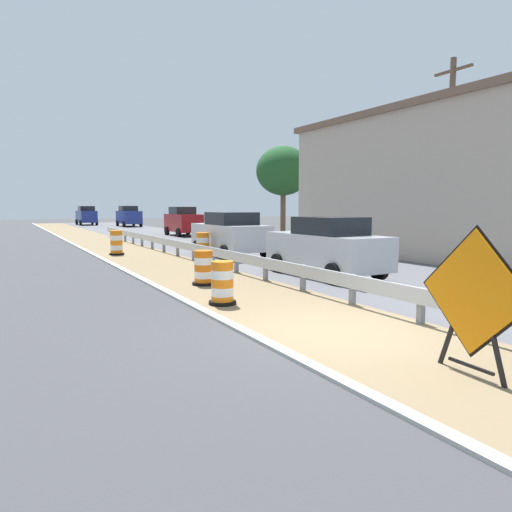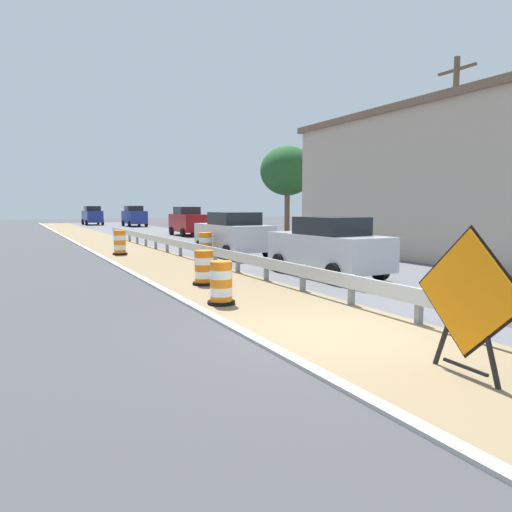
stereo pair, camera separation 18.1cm
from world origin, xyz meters
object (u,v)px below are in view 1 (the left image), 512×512
warning_sign_diamond (473,297)px  car_trailing_near_lane (129,216)px  traffic_barrel_mid (203,246)px  car_trailing_far_lane (86,216)px  car_lead_far_lane (327,246)px  traffic_barrel_far (116,244)px  car_lead_near_lane (230,234)px  utility_pole_near (449,157)px  car_mid_far_lane (183,221)px  traffic_barrel_close (204,269)px  traffic_barrel_nearest (222,285)px

warning_sign_diamond → car_trailing_near_lane: (7.14, 48.60, 0.06)m
traffic_barrel_mid → car_trailing_far_lane: car_trailing_far_lane is taller
car_lead_far_lane → traffic_barrel_far: bearing=23.0°
traffic_barrel_mid → car_lead_far_lane: car_lead_far_lane is taller
warning_sign_diamond → traffic_barrel_mid: warning_sign_diamond is taller
warning_sign_diamond → car_lead_near_lane: (3.75, 15.44, -0.07)m
traffic_barrel_mid → car_lead_near_lane: 1.49m
warning_sign_diamond → traffic_barrel_far: (-0.74, 18.28, -0.55)m
traffic_barrel_far → car_trailing_far_lane: car_trailing_far_lane is taller
traffic_barrel_far → utility_pole_near: size_ratio=0.14×
traffic_barrel_mid → car_mid_far_lane: car_mid_far_lane is taller
warning_sign_diamond → traffic_barrel_far: 18.31m
traffic_barrel_close → car_lead_far_lane: bearing=-4.2°
car_mid_far_lane → car_trailing_far_lane: car_trailing_far_lane is taller
traffic_barrel_far → car_mid_far_lane: (7.61, 12.07, 0.58)m
warning_sign_diamond → traffic_barrel_nearest: size_ratio=2.03×
car_lead_near_lane → traffic_barrel_far: bearing=57.2°
traffic_barrel_close → car_mid_far_lane: bearing=71.6°
traffic_barrel_nearest → traffic_barrel_mid: size_ratio=0.91×
warning_sign_diamond → car_lead_far_lane: size_ratio=0.45×
car_mid_far_lane → traffic_barrel_close: bearing=-18.5°
car_trailing_near_lane → utility_pole_near: size_ratio=0.56×
utility_pole_near → car_mid_far_lane: bearing=101.3°
traffic_barrel_nearest → car_trailing_near_lane: car_trailing_near_lane is taller
warning_sign_diamond → car_trailing_far_lane: 55.11m
traffic_barrel_mid → car_trailing_far_lane: 39.70m
traffic_barrel_far → car_lead_far_lane: car_lead_far_lane is taller
traffic_barrel_nearest → car_mid_far_lane: size_ratio=0.25×
traffic_barrel_mid → car_lead_near_lane: bearing=5.1°
car_trailing_far_lane → warning_sign_diamond: bearing=175.2°
car_lead_far_lane → traffic_barrel_mid: bearing=10.2°
traffic_barrel_mid → utility_pole_near: 11.06m
traffic_barrel_far → car_lead_near_lane: size_ratio=0.24×
warning_sign_diamond → car_trailing_far_lane: (3.68, 54.98, 0.04)m
traffic_barrel_nearest → car_trailing_far_lane: bearing=84.5°
warning_sign_diamond → car_mid_far_lane: bearing=-99.9°
traffic_barrel_mid → car_mid_far_lane: bearing=73.3°
traffic_barrel_nearest → traffic_barrel_close: bearing=76.6°
warning_sign_diamond → car_lead_near_lane: 15.89m
traffic_barrel_close → car_lead_near_lane: car_lead_near_lane is taller
traffic_barrel_close → car_mid_far_lane: 23.00m
traffic_barrel_nearest → traffic_barrel_far: 12.49m
warning_sign_diamond → traffic_barrel_mid: size_ratio=1.84×
car_lead_far_lane → car_trailing_far_lane: (-0.10, 46.75, 0.15)m
traffic_barrel_nearest → utility_pole_near: size_ratio=0.12×
traffic_barrel_close → car_mid_far_lane: car_mid_far_lane is taller
traffic_barrel_nearest → car_lead_near_lane: car_lead_near_lane is taller
traffic_barrel_far → traffic_barrel_mid: bearing=-43.9°
traffic_barrel_nearest → car_trailing_near_lane: size_ratio=0.22×
traffic_barrel_far → car_mid_far_lane: car_mid_far_lane is taller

